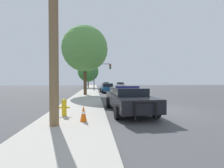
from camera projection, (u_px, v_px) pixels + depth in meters
ground_plane at (165, 111)px, 8.84m from camera, size 110.00×110.00×0.00m
sidewalk_left at (78, 112)px, 8.26m from camera, size 3.00×110.00×0.13m
police_car at (128, 99)px, 8.61m from camera, size 2.32×5.16×1.48m
fire_hydrant at (64, 107)px, 7.11m from camera, size 0.53×0.23×0.80m
utility_pole at (54, 22)px, 5.47m from camera, size 1.40×0.34×7.44m
traffic_light at (101, 71)px, 25.83m from camera, size 3.04×0.35×4.77m
car_background_distant at (106, 84)px, 48.11m from camera, size 2.20×4.25×1.38m
car_background_oncoming at (120, 85)px, 38.60m from camera, size 1.95×4.23×1.44m
car_background_midblock at (107, 88)px, 22.97m from camera, size 2.06×4.63×1.42m
tree_sidewalk_near at (85, 49)px, 18.05m from camera, size 5.49×5.49×8.27m
tree_sidewalk_far at (88, 71)px, 36.34m from camera, size 5.02×5.02×6.49m
traffic_cone at (83, 113)px, 6.11m from camera, size 0.28×0.28×0.66m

